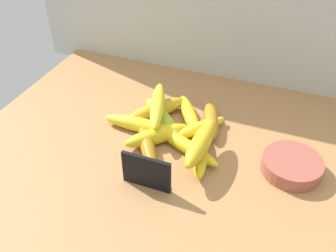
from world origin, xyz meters
TOP-DOWN VIEW (x-y plane):
  - counter_top at (0.00, 0.00)cm, footprint 110.00×76.00cm
  - chalkboard_sign at (-5.72, -12.82)cm, footprint 11.00×1.80cm
  - fruit_bowl at (23.01, 3.04)cm, footprint 13.53×13.53cm
  - banana_0 at (-4.63, 12.94)cm, footprint 12.20×16.84cm
  - banana_1 at (-10.15, -2.45)cm, footprint 12.06×16.09cm
  - banana_2 at (-14.81, 4.05)cm, footprint 20.06×4.26cm
  - banana_3 at (-0.60, 8.35)cm, footprint 12.68×14.91cm
  - banana_4 at (-1.76, 0.86)cm, footprint 19.87×11.05cm
  - banana_5 at (-10.71, 8.43)cm, footprint 16.96×16.55cm
  - banana_6 at (1.36, 12.92)cm, footprint 8.69×16.24cm
  - banana_7 at (-9.16, 1.48)cm, footprint 14.89×14.88cm
  - banana_8 at (-13.38, 11.22)cm, footprint 14.46×17.09cm
  - banana_9 at (2.33, -0.33)cm, footprint 8.34×18.21cm
  - banana_10 at (-11.90, 8.50)cm, footprint 9.60×20.14cm
  - banana_11 at (2.72, -1.61)cm, footprint 4.96×17.23cm

SIDE VIEW (x-z plane):
  - counter_top at x=0.00cm, z-range 0.00..3.00cm
  - banana_3 at x=-0.60cm, z-range 3.00..6.33cm
  - banana_4 at x=-1.76cm, z-range 3.00..6.44cm
  - fruit_bowl at x=23.01cm, z-range 3.00..6.46cm
  - banana_0 at x=-4.63cm, z-range 3.00..6.47cm
  - banana_1 at x=-10.15cm, z-range 3.00..6.47cm
  - banana_9 at x=2.33cm, z-range 3.00..6.67cm
  - banana_6 at x=1.36cm, z-range 3.00..6.76cm
  - banana_2 at x=-14.81cm, z-range 3.00..6.78cm
  - banana_5 at x=-10.71cm, z-range 3.00..7.22cm
  - banana_7 at x=-9.16cm, z-range 3.00..7.25cm
  - banana_8 at x=-13.38cm, z-range 3.00..7.33cm
  - chalkboard_sign at x=-5.72cm, z-range 2.66..11.06cm
  - banana_11 at x=2.72cm, z-range 6.67..10.95cm
  - banana_10 at x=-11.90cm, z-range 7.22..10.73cm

